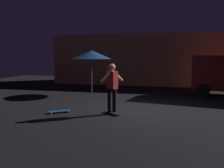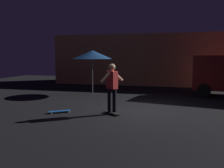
# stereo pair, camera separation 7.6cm
# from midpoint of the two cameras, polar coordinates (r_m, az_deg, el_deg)

# --- Properties ---
(ground_plane) EXTENTS (28.00, 28.00, 0.00)m
(ground_plane) POSITION_cam_midpoint_polar(r_m,az_deg,el_deg) (9.50, 5.66, -5.84)
(ground_plane) COLOR black
(low_building) EXTENTS (12.35, 3.81, 3.48)m
(low_building) POSITION_cam_midpoint_polar(r_m,az_deg,el_deg) (18.73, 6.81, 5.50)
(low_building) COLOR tan
(low_building) RESTS_ON ground_plane
(patio_umbrella) EXTENTS (2.10, 2.10, 2.30)m
(patio_umbrella) POSITION_cam_midpoint_polar(r_m,az_deg,el_deg) (13.35, -4.85, 6.63)
(patio_umbrella) COLOR slate
(patio_umbrella) RESTS_ON ground_plane
(skateboard_ridden) EXTENTS (0.75, 0.61, 0.07)m
(skateboard_ridden) POSITION_cam_midpoint_polar(r_m,az_deg,el_deg) (8.76, -0.25, -6.48)
(skateboard_ridden) COLOR black
(skateboard_ridden) RESTS_ON ground_plane
(skateboard_spare) EXTENTS (0.74, 0.63, 0.07)m
(skateboard_spare) POSITION_cam_midpoint_polar(r_m,az_deg,el_deg) (9.14, -12.02, -6.07)
(skateboard_spare) COLOR #1959B2
(skateboard_spare) RESTS_ON ground_plane
(skater) EXTENTS (0.64, 0.85, 1.67)m
(skater) POSITION_cam_midpoint_polar(r_m,az_deg,el_deg) (8.59, -0.25, -0.09)
(skater) COLOR black
(skater) RESTS_ON skateboard_ridden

